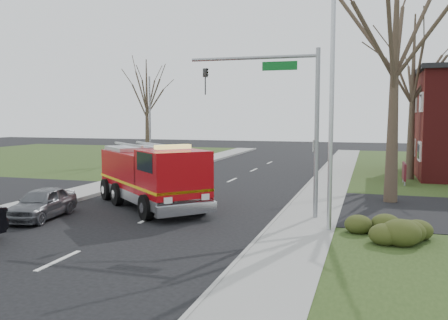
% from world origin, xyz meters
% --- Properties ---
extents(ground, '(120.00, 120.00, 0.00)m').
position_xyz_m(ground, '(0.00, 0.00, 0.00)').
color(ground, black).
rests_on(ground, ground).
extents(sidewalk_right, '(2.40, 80.00, 0.15)m').
position_xyz_m(sidewalk_right, '(6.20, 0.00, 0.07)').
color(sidewalk_right, '#979791').
rests_on(sidewalk_right, ground).
extents(sidewalk_left, '(2.40, 80.00, 0.15)m').
position_xyz_m(sidewalk_left, '(-6.20, 0.00, 0.07)').
color(sidewalk_left, '#979791').
rests_on(sidewalk_left, ground).
extents(health_center_sign, '(0.12, 2.00, 1.40)m').
position_xyz_m(health_center_sign, '(10.50, 12.50, 0.88)').
color(health_center_sign, '#4E121A').
rests_on(health_center_sign, ground).
extents(hedge_corner, '(2.80, 2.00, 0.90)m').
position_xyz_m(hedge_corner, '(9.00, -1.00, 0.58)').
color(hedge_corner, '#2B3412').
rests_on(hedge_corner, lawn_right).
extents(bare_tree_near, '(6.00, 6.00, 12.00)m').
position_xyz_m(bare_tree_near, '(9.50, 6.00, 7.41)').
color(bare_tree_near, '#3C2F23').
rests_on(bare_tree_near, ground).
extents(bare_tree_far, '(5.25, 5.25, 10.50)m').
position_xyz_m(bare_tree_far, '(11.00, 15.00, 6.49)').
color(bare_tree_far, '#3C2F23').
rests_on(bare_tree_far, ground).
extents(bare_tree_left, '(4.50, 4.50, 9.00)m').
position_xyz_m(bare_tree_left, '(-10.00, 20.00, 5.56)').
color(bare_tree_left, '#3C2F23').
rests_on(bare_tree_left, ground).
extents(traffic_signal_mast, '(5.29, 0.18, 6.80)m').
position_xyz_m(traffic_signal_mast, '(5.21, 1.50, 4.71)').
color(traffic_signal_mast, gray).
rests_on(traffic_signal_mast, ground).
extents(streetlight_pole, '(1.48, 0.16, 8.40)m').
position_xyz_m(streetlight_pole, '(7.14, -0.50, 4.55)').
color(streetlight_pole, '#B7BABF').
rests_on(streetlight_pole, ground).
extents(utility_pole_far, '(0.14, 0.14, 7.00)m').
position_xyz_m(utility_pole_far, '(-6.80, 14.00, 3.50)').
color(utility_pole_far, gray).
rests_on(utility_pole_far, ground).
extents(fire_engine, '(7.17, 6.87, 2.99)m').
position_xyz_m(fire_engine, '(-0.94, 2.14, 1.35)').
color(fire_engine, '#9E070E').
rests_on(fire_engine, ground).
extents(parked_car_maroon, '(1.92, 3.86, 1.26)m').
position_xyz_m(parked_car_maroon, '(-4.20, -1.35, 0.63)').
color(parked_car_maroon, '#585A5F').
rests_on(parked_car_maroon, ground).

